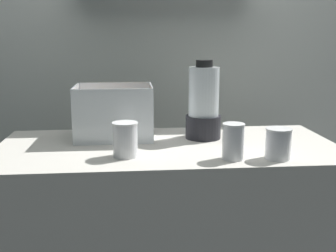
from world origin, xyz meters
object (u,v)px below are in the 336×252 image
Objects in this scene: carrot_display_bin at (114,121)px; blender_pitcher at (204,105)px; juice_cup_mango_left at (233,143)px; juice_cup_pomegranate_middle at (278,145)px; juice_cup_pomegranate_far_left at (125,142)px.

carrot_display_bin is 0.40m from blender_pitcher.
blender_pitcher is at bearing 99.16° from juice_cup_mango_left.
juice_cup_mango_left reaches higher than juice_cup_pomegranate_middle.
juice_cup_pomegranate_far_left is 0.98× the size of juice_cup_mango_left.
blender_pitcher is 2.62× the size of juice_cup_pomegranate_far_left.
juice_cup_pomegranate_middle is (0.22, -0.33, -0.09)m from blender_pitcher.
juice_cup_mango_left reaches higher than juice_cup_pomegranate_far_left.
carrot_display_bin is 0.57m from juice_cup_mango_left.
juice_cup_pomegranate_far_left is (-0.34, -0.25, -0.09)m from blender_pitcher.
juice_cup_mango_left is at bearing -39.83° from carrot_display_bin.
blender_pitcher is (0.39, -0.04, 0.07)m from carrot_display_bin.
juice_cup_pomegranate_middle is (0.60, -0.38, -0.02)m from carrot_display_bin.
blender_pitcher is at bearing -6.29° from carrot_display_bin.
juice_cup_pomegranate_middle is at bearing -3.44° from juice_cup_mango_left.
carrot_display_bin reaches higher than juice_cup_mango_left.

